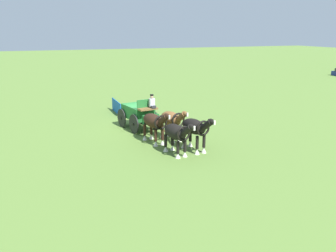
{
  "coord_description": "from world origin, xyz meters",
  "views": [
    {
      "loc": [
        24.28,
        -7.28,
        6.97
      ],
      "look_at": [
        4.32,
        0.63,
        1.2
      ],
      "focal_mm": 38.42,
      "sensor_mm": 36.0,
      "label": 1
    }
  ],
  "objects": [
    {
      "name": "draft_horse_rear_near",
      "position": [
        3.48,
        1.23,
        1.33
      ],
      "size": [
        3.02,
        1.25,
        2.2
      ],
      "color": "brown",
      "rests_on": "ground"
    },
    {
      "name": "draft_horse_lead_near",
      "position": [
        6.06,
        1.66,
        1.4
      ],
      "size": [
        3.04,
        1.21,
        2.28
      ],
      "color": "black",
      "rests_on": "ground"
    },
    {
      "name": "draft_horse_lead_off",
      "position": [
        6.28,
        0.38,
        1.28
      ],
      "size": [
        2.97,
        1.17,
        2.14
      ],
      "color": "black",
      "rests_on": "ground"
    },
    {
      "name": "ground_plane",
      "position": [
        0.0,
        0.0,
        0.0
      ],
      "size": [
        220.0,
        220.0,
        0.0
      ],
      "primitive_type": "plane",
      "color": "olive"
    },
    {
      "name": "draft_horse_rear_off",
      "position": [
        3.71,
        -0.05,
        1.36
      ],
      "size": [
        3.14,
        1.22,
        2.22
      ],
      "color": "#331E14",
      "rests_on": "ground"
    },
    {
      "name": "show_wagon",
      "position": [
        0.15,
        0.03,
        1.19
      ],
      "size": [
        5.69,
        2.28,
        2.72
      ],
      "color": "#236B2D",
      "rests_on": "ground"
    },
    {
      "name": "sponsor_banner",
      "position": [
        -5.44,
        -0.27,
        0.55
      ],
      "size": [
        3.2,
        0.11,
        1.1
      ],
      "primitive_type": "cube",
      "rotation": [
        0.0,
        0.0,
        -0.02
      ],
      "color": "#1959B2",
      "rests_on": "ground"
    }
  ]
}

